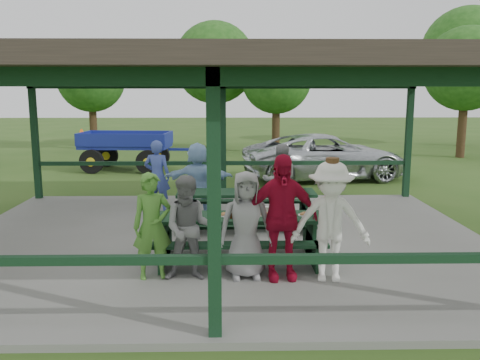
{
  "coord_description": "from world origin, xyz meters",
  "views": [
    {
      "loc": [
        0.18,
        -9.22,
        2.86
      ],
      "look_at": [
        0.35,
        -0.3,
        1.28
      ],
      "focal_mm": 38.0,
      "sensor_mm": 36.0,
      "label": 1
    }
  ],
  "objects_px": {
    "contestant_grey_left": "(189,228)",
    "picnic_table_far": "(246,205)",
    "contestant_green": "(152,226)",
    "contestant_grey_mid": "(246,225)",
    "contestant_white_fedora": "(330,222)",
    "spectator_blue": "(157,176)",
    "farm_trailer": "(126,150)",
    "pickup_truck": "(326,157)",
    "spectator_grey": "(280,181)",
    "contestant_red": "(281,217)",
    "picnic_table_near": "(238,232)",
    "spectator_lblue": "(198,180)"
  },
  "relations": [
    {
      "from": "farm_trailer",
      "to": "spectator_lblue",
      "type": "bearing_deg",
      "value": -62.72
    },
    {
      "from": "spectator_blue",
      "to": "contestant_green",
      "type": "bearing_deg",
      "value": 104.35
    },
    {
      "from": "picnic_table_far",
      "to": "spectator_blue",
      "type": "distance_m",
      "value": 2.5
    },
    {
      "from": "contestant_white_fedora",
      "to": "pickup_truck",
      "type": "xyz_separation_m",
      "value": [
        1.66,
        9.19,
        -0.25
      ]
    },
    {
      "from": "contestant_white_fedora",
      "to": "spectator_blue",
      "type": "height_order",
      "value": "contestant_white_fedora"
    },
    {
      "from": "contestant_white_fedora",
      "to": "spectator_grey",
      "type": "distance_m",
      "value": 3.86
    },
    {
      "from": "contestant_green",
      "to": "picnic_table_far",
      "type": "bearing_deg",
      "value": 47.51
    },
    {
      "from": "contestant_green",
      "to": "spectator_blue",
      "type": "distance_m",
      "value": 4.26
    },
    {
      "from": "contestant_red",
      "to": "farm_trailer",
      "type": "relative_size",
      "value": 0.44
    },
    {
      "from": "spectator_blue",
      "to": "farm_trailer",
      "type": "relative_size",
      "value": 0.39
    },
    {
      "from": "picnic_table_near",
      "to": "contestant_white_fedora",
      "type": "height_order",
      "value": "contestant_white_fedora"
    },
    {
      "from": "spectator_blue",
      "to": "farm_trailer",
      "type": "height_order",
      "value": "spectator_blue"
    },
    {
      "from": "contestant_grey_mid",
      "to": "contestant_red",
      "type": "relative_size",
      "value": 0.86
    },
    {
      "from": "contestant_green",
      "to": "contestant_grey_mid",
      "type": "bearing_deg",
      "value": -14.55
    },
    {
      "from": "contestant_green",
      "to": "pickup_truck",
      "type": "height_order",
      "value": "contestant_green"
    },
    {
      "from": "spectator_grey",
      "to": "contestant_grey_mid",
      "type": "bearing_deg",
      "value": 71.0
    },
    {
      "from": "contestant_grey_left",
      "to": "spectator_lblue",
      "type": "distance_m",
      "value": 3.84
    },
    {
      "from": "picnic_table_far",
      "to": "contestant_grey_left",
      "type": "height_order",
      "value": "contestant_grey_left"
    },
    {
      "from": "contestant_grey_left",
      "to": "contestant_red",
      "type": "bearing_deg",
      "value": 0.8
    },
    {
      "from": "contestant_grey_left",
      "to": "spectator_lblue",
      "type": "bearing_deg",
      "value": 91.36
    },
    {
      "from": "contestant_red",
      "to": "spectator_grey",
      "type": "bearing_deg",
      "value": 78.9
    },
    {
      "from": "contestant_white_fedora",
      "to": "pickup_truck",
      "type": "relative_size",
      "value": 0.34
    },
    {
      "from": "spectator_lblue",
      "to": "farm_trailer",
      "type": "bearing_deg",
      "value": -65.47
    },
    {
      "from": "contestant_grey_left",
      "to": "spectator_blue",
      "type": "bearing_deg",
      "value": 103.68
    },
    {
      "from": "picnic_table_near",
      "to": "contestant_red",
      "type": "height_order",
      "value": "contestant_red"
    },
    {
      "from": "picnic_table_near",
      "to": "spectator_grey",
      "type": "height_order",
      "value": "spectator_grey"
    },
    {
      "from": "contestant_red",
      "to": "contestant_grey_left",
      "type": "bearing_deg",
      "value": 175.46
    },
    {
      "from": "spectator_lblue",
      "to": "spectator_grey",
      "type": "xyz_separation_m",
      "value": [
        1.8,
        -0.07,
        -0.02
      ]
    },
    {
      "from": "contestant_red",
      "to": "pickup_truck",
      "type": "height_order",
      "value": "contestant_red"
    },
    {
      "from": "picnic_table_far",
      "to": "farm_trailer",
      "type": "height_order",
      "value": "farm_trailer"
    },
    {
      "from": "pickup_truck",
      "to": "spectator_grey",
      "type": "bearing_deg",
      "value": 149.41
    },
    {
      "from": "contestant_grey_mid",
      "to": "spectator_grey",
      "type": "relative_size",
      "value": 0.99
    },
    {
      "from": "contestant_red",
      "to": "contestant_white_fedora",
      "type": "height_order",
      "value": "contestant_red"
    },
    {
      "from": "picnic_table_near",
      "to": "picnic_table_far",
      "type": "xyz_separation_m",
      "value": [
        0.2,
        2.0,
        0.0
      ]
    },
    {
      "from": "spectator_lblue",
      "to": "pickup_truck",
      "type": "xyz_separation_m",
      "value": [
        3.82,
        5.28,
        -0.19
      ]
    },
    {
      "from": "picnic_table_near",
      "to": "spectator_blue",
      "type": "height_order",
      "value": "spectator_blue"
    },
    {
      "from": "picnic_table_far",
      "to": "contestant_green",
      "type": "relative_size",
      "value": 1.75
    },
    {
      "from": "picnic_table_far",
      "to": "contestant_grey_left",
      "type": "relative_size",
      "value": 1.78
    },
    {
      "from": "contestant_grey_mid",
      "to": "farm_trailer",
      "type": "relative_size",
      "value": 0.38
    },
    {
      "from": "contestant_white_fedora",
      "to": "spectator_lblue",
      "type": "bearing_deg",
      "value": 126.54
    },
    {
      "from": "contestant_red",
      "to": "farm_trailer",
      "type": "bearing_deg",
      "value": 106.38
    },
    {
      "from": "contestant_grey_left",
      "to": "pickup_truck",
      "type": "distance_m",
      "value": 9.85
    },
    {
      "from": "contestant_red",
      "to": "spectator_blue",
      "type": "height_order",
      "value": "contestant_red"
    },
    {
      "from": "contestant_grey_left",
      "to": "picnic_table_far",
      "type": "bearing_deg",
      "value": 71.82
    },
    {
      "from": "contestant_green",
      "to": "contestant_grey_left",
      "type": "xyz_separation_m",
      "value": [
        0.55,
        -0.08,
        -0.01
      ]
    },
    {
      "from": "picnic_table_far",
      "to": "contestant_grey_mid",
      "type": "xyz_separation_m",
      "value": [
        -0.09,
        -2.77,
        0.32
      ]
    },
    {
      "from": "picnic_table_near",
      "to": "pickup_truck",
      "type": "distance_m",
      "value": 8.79
    },
    {
      "from": "picnic_table_near",
      "to": "spectator_blue",
      "type": "bearing_deg",
      "value": 117.46
    },
    {
      "from": "contestant_grey_mid",
      "to": "spectator_blue",
      "type": "height_order",
      "value": "spectator_blue"
    },
    {
      "from": "contestant_grey_left",
      "to": "contestant_grey_mid",
      "type": "relative_size",
      "value": 0.97
    }
  ]
}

